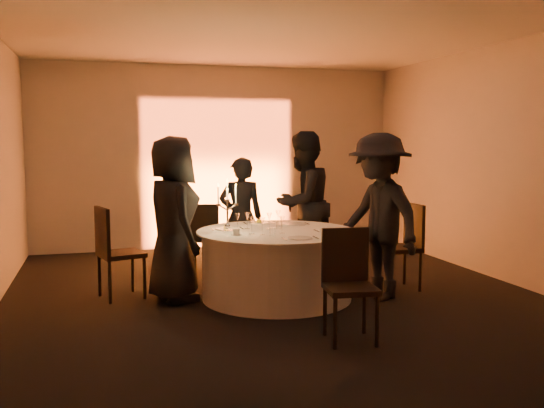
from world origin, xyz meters
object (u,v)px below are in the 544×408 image
object	(u,v)px
chair_left	(113,247)
candelabra	(227,214)
chair_back_left	(205,234)
chair_front	(348,277)
guest_back_left	(241,217)
chair_right	(405,241)
guest_left	(173,219)
chair_back_right	(303,233)
guest_right	(379,216)
banquet_table	(277,264)
guest_back_right	(303,203)
coffee_cup	(236,232)

from	to	relation	value
chair_left	candelabra	world-z (taller)	candelabra
chair_back_left	candelabra	xyz separation A→B (m)	(0.01, -1.50, 0.45)
chair_front	guest_back_left	xyz separation A→B (m)	(-0.36, 2.71, 0.22)
chair_front	chair_right	bearing A→B (deg)	55.24
chair_left	candelabra	bearing A→B (deg)	-124.40
chair_back_left	guest_left	bearing A→B (deg)	84.61
chair_back_right	candelabra	bearing A→B (deg)	14.73
guest_right	guest_back_left	bearing A→B (deg)	-155.07
chair_right	chair_front	xyz separation A→B (m)	(-1.38, -1.53, -0.02)
chair_right	candelabra	world-z (taller)	candelabra
chair_back_right	guest_right	size ratio (longest dim) A/B	0.50
banquet_table	chair_front	distance (m)	1.55
chair_back_right	chair_front	bearing A→B (deg)	51.36
banquet_table	guest_left	size ratio (longest dim) A/B	0.98
chair_left	guest_back_left	distance (m)	1.79
banquet_table	chair_back_right	distance (m)	1.47
chair_right	guest_back_right	size ratio (longest dim) A/B	0.54
banquet_table	chair_right	bearing A→B (deg)	-0.00
chair_back_left	guest_right	distance (m)	2.53
banquet_table	chair_right	xyz separation A→B (m)	(1.60, -0.00, 0.19)
guest_back_left	coffee_cup	size ratio (longest dim) A/B	14.18
guest_back_left	guest_right	distance (m)	1.94
guest_right	candelabra	world-z (taller)	guest_right
guest_back_right	guest_left	bearing A→B (deg)	-6.23
guest_back_right	chair_front	bearing A→B (deg)	48.28
chair_front	guest_back_left	world-z (taller)	guest_back_left
chair_back_left	chair_right	distance (m)	2.66
banquet_table	coffee_cup	xyz separation A→B (m)	(-0.50, -0.18, 0.42)
guest_back_right	candelabra	bearing A→B (deg)	8.26
guest_back_left	chair_back_right	bearing A→B (deg)	-168.26
guest_left	chair_front	bearing A→B (deg)	-154.23
banquet_table	guest_back_right	bearing A→B (deg)	58.25
guest_left	guest_right	size ratio (longest dim) A/B	0.98
candelabra	guest_left	bearing A→B (deg)	163.82
chair_left	guest_left	distance (m)	0.76
banquet_table	chair_back_right	size ratio (longest dim) A/B	1.92
chair_front	candelabra	world-z (taller)	candelabra
guest_back_right	guest_right	xyz separation A→B (m)	(0.42, -1.40, -0.02)
chair_back_right	guest_left	size ratio (longest dim) A/B	0.51
guest_back_left	chair_front	bearing A→B (deg)	104.34
chair_left	chair_right	size ratio (longest dim) A/B	1.02
chair_left	candelabra	xyz separation A→B (m)	(1.22, -0.40, 0.38)
chair_left	guest_back_right	xyz separation A→B (m)	(2.45, 0.63, 0.36)
coffee_cup	chair_back_left	bearing A→B (deg)	91.66
banquet_table	candelabra	distance (m)	0.81
chair_right	guest_right	bearing A→B (deg)	-59.02
chair_left	banquet_table	bearing A→B (deg)	-120.99
chair_front	banquet_table	bearing A→B (deg)	105.52
guest_back_left	guest_back_right	xyz separation A→B (m)	(0.82, -0.08, 0.17)
guest_left	coffee_cup	bearing A→B (deg)	-135.27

